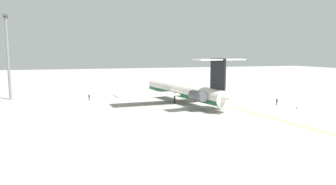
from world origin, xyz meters
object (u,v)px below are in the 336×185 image
ground_crew_near_nose (277,101)px  ground_crew_near_tail (89,97)px  main_jetliner (185,91)px  ground_crew_portside (190,87)px  safety_cone_nose (297,108)px  light_mast (8,53)px

ground_crew_near_nose → ground_crew_near_tail: ground_crew_near_tail is taller
main_jetliner → ground_crew_portside: (24.62, -11.54, -2.05)m
ground_crew_near_tail → main_jetliner: bearing=96.9°
main_jetliner → ground_crew_near_tail: (12.02, 23.14, -2.10)m
main_jetliner → safety_cone_nose: bearing=-136.7°
main_jetliner → light_mast: bearing=56.0°
ground_crew_near_tail → ground_crew_portside: (12.60, -34.68, 0.05)m
ground_crew_near_nose → ground_crew_portside: 36.28m
ground_crew_near_tail → ground_crew_portside: ground_crew_portside is taller
ground_crew_near_nose → safety_cone_nose: ground_crew_near_nose is taller
ground_crew_near_nose → safety_cone_nose: size_ratio=3.10×
ground_crew_portside → light_mast: (-3.74, 55.26, 11.59)m
safety_cone_nose → main_jetliner: bearing=51.8°
main_jetliner → light_mast: 49.38m
ground_crew_portside → ground_crew_near_tail: bearing=-165.3°
main_jetliner → ground_crew_near_tail: bearing=54.0°
ground_crew_near_tail → light_mast: 25.24m
safety_cone_nose → ground_crew_near_nose: bearing=7.5°
ground_crew_near_nose → safety_cone_nose: 6.09m
light_mast → main_jetliner: bearing=-115.5°
main_jetliner → ground_crew_near_nose: bearing=-126.1°
ground_crew_near_nose → safety_cone_nose: (-5.98, -0.79, -0.81)m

